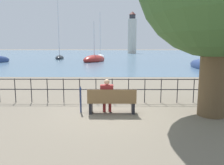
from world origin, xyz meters
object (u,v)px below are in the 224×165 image
sailboat_0 (203,65)px  harbor_lighthouse (132,34)px  sailboat_1 (94,60)px  closed_umbrella (81,98)px  seated_person_left (107,95)px  sailboat_2 (100,57)px  park_bench (112,102)px  sailboat_4 (60,57)px

sailboat_0 → harbor_lighthouse: harbor_lighthouse is taller
sailboat_1 → closed_umbrella: bearing=-65.5°
seated_person_left → sailboat_2: 46.55m
sailboat_1 → park_bench: bearing=-63.5°
sailboat_4 → harbor_lighthouse: harbor_lighthouse is taller
sailboat_2 → closed_umbrella: bearing=-91.6°
sailboat_4 → sailboat_1: bearing=-57.6°
sailboat_1 → sailboat_2: size_ratio=0.66×
seated_person_left → sailboat_4: size_ratio=0.10×
seated_person_left → sailboat_4: 42.63m
sailboat_4 → seated_person_left: bearing=-82.9°
sailboat_0 → harbor_lighthouse: (-2.03, 77.76, 8.52)m
park_bench → sailboat_2: bearing=94.1°
seated_person_left → sailboat_1: sailboat_1 is taller
sailboat_0 → sailboat_1: sailboat_0 is taller
seated_person_left → harbor_lighthouse: (8.65, 95.73, 8.20)m
sailboat_0 → sailboat_4: bearing=138.6°
sailboat_2 → park_bench: bearing=-90.3°
closed_umbrella → sailboat_2: sailboat_2 is taller
park_bench → sailboat_1: sailboat_1 is taller
park_bench → sailboat_1: bearing=96.3°
park_bench → closed_umbrella: size_ratio=1.76×
sailboat_4 → closed_umbrella: bearing=-84.1°
sailboat_1 → harbor_lighthouse: size_ratio=0.39×
sailboat_0 → seated_person_left: bearing=-116.6°
harbor_lighthouse → sailboat_1: bearing=-100.4°
seated_person_left → sailboat_2: sailboat_2 is taller
park_bench → sailboat_2: (-3.30, 46.52, -0.11)m
sailboat_0 → sailboat_2: 31.65m
park_bench → harbor_lighthouse: harbor_lighthouse is taller
seated_person_left → closed_umbrella: (-0.96, 0.05, -0.13)m
seated_person_left → sailboat_4: bearing=106.2°
park_bench → closed_umbrella: closed_umbrella is taller
sailboat_2 → sailboat_4: (-8.74, -5.50, 0.05)m
sailboat_2 → sailboat_4: size_ratio=0.88×
harbor_lighthouse → park_bench: bearing=-95.1°
seated_person_left → sailboat_2: (-3.12, 46.44, -0.36)m
seated_person_left → sailboat_4: sailboat_4 is taller
closed_umbrella → harbor_lighthouse: size_ratio=0.05×
sailboat_0 → sailboat_2: bearing=120.0°
closed_umbrella → sailboat_1: sailboat_1 is taller
sailboat_1 → sailboat_0: bearing=-23.2°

